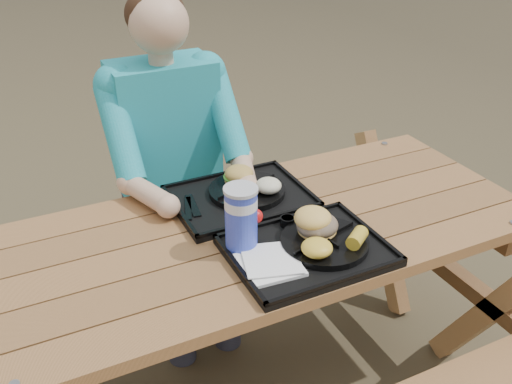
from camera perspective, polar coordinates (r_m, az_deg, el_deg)
name	(u,v)px	position (r m, az deg, el deg)	size (l,w,h in m)	color
picnic_table	(256,318)	(2.03, 0.00, -12.53)	(1.80, 1.49, 0.75)	#999999
tray_near	(307,252)	(1.68, 5.13, -5.96)	(0.45, 0.35, 0.02)	black
tray_far	(240,199)	(1.93, -1.58, -0.69)	(0.45, 0.35, 0.02)	black
plate_near	(324,242)	(1.69, 6.86, -5.00)	(0.26, 0.26, 0.02)	black
plate_far	(247,191)	(1.94, -0.90, 0.14)	(0.26, 0.26, 0.02)	black
napkin_stack	(270,264)	(1.59, 1.40, -7.16)	(0.16, 0.16, 0.02)	white
soda_cup	(241,220)	(1.62, -1.50, -2.81)	(0.09, 0.09, 0.19)	#182DB8
condiment_bbq	(287,221)	(1.77, 3.16, -2.94)	(0.05, 0.05, 0.03)	black
condiment_mustard	(304,216)	(1.79, 4.87, -2.45)	(0.05, 0.05, 0.03)	#F6A61B
sandwich	(318,215)	(1.68, 6.20, -2.26)	(0.12, 0.12, 0.12)	#F8C057
mac_cheese	(317,248)	(1.61, 6.11, -5.56)	(0.09, 0.09, 0.04)	yellow
corn_cob	(357,238)	(1.66, 10.08, -4.54)	(0.07, 0.07, 0.04)	gold
cutlery_far	(193,206)	(1.88, -6.33, -1.35)	(0.03, 0.14, 0.01)	black
burger	(239,170)	(1.95, -1.70, 2.19)	(0.10, 0.10, 0.09)	gold
baked_beans	(241,196)	(1.85, -1.49, -0.42)	(0.08, 0.08, 0.04)	#511C10
potato_salad	(268,186)	(1.90, 1.26, 0.65)	(0.09, 0.09, 0.05)	silver
diner	(171,183)	(2.31, -8.46, 0.91)	(0.48, 0.84, 1.28)	teal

